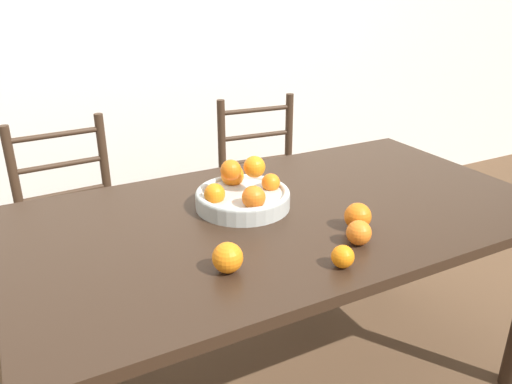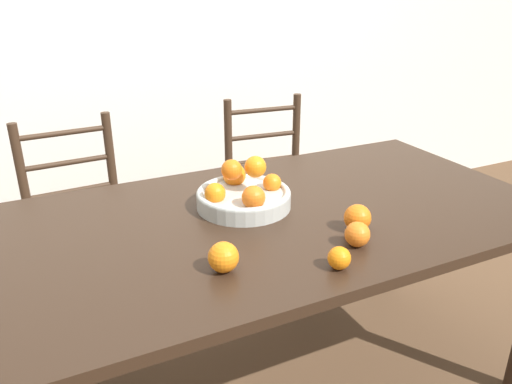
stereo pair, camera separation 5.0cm
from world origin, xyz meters
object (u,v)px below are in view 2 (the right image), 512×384
(orange_loose_3, at_px, (223,257))
(fruit_bowl, at_px, (243,194))
(chair_right, at_px, (272,194))
(chair_left, at_px, (82,231))
(orange_loose_2, at_px, (357,218))
(orange_loose_0, at_px, (339,258))
(orange_loose_1, at_px, (357,234))

(orange_loose_3, bearing_deg, fruit_bowl, 58.19)
(chair_right, bearing_deg, chair_left, -174.84)
(orange_loose_2, bearing_deg, orange_loose_0, -137.67)
(orange_loose_1, bearing_deg, orange_loose_2, 53.52)
(fruit_bowl, xyz_separation_m, chair_right, (0.48, 0.69, -0.35))
(fruit_bowl, xyz_separation_m, chair_left, (-0.47, 0.69, -0.35))
(orange_loose_1, height_order, orange_loose_3, orange_loose_3)
(orange_loose_0, xyz_separation_m, orange_loose_3, (-0.28, 0.12, 0.01))
(orange_loose_1, bearing_deg, orange_loose_0, -145.53)
(chair_right, bearing_deg, orange_loose_0, -104.37)
(orange_loose_0, xyz_separation_m, orange_loose_1, (0.12, 0.08, 0.01))
(orange_loose_3, bearing_deg, chair_left, 103.81)
(fruit_bowl, relative_size, chair_left, 0.34)
(orange_loose_3, distance_m, chair_right, 1.30)
(orange_loose_1, bearing_deg, fruit_bowl, 114.82)
(fruit_bowl, distance_m, orange_loose_0, 0.48)
(chair_left, bearing_deg, orange_loose_2, -57.91)
(orange_loose_3, bearing_deg, orange_loose_2, 4.97)
(chair_left, bearing_deg, orange_loose_0, -68.68)
(chair_left, bearing_deg, fruit_bowl, -58.98)
(chair_left, bearing_deg, chair_right, -3.47)
(fruit_bowl, bearing_deg, orange_loose_1, -65.18)
(fruit_bowl, relative_size, orange_loose_0, 5.10)
(orange_loose_0, relative_size, orange_loose_1, 0.85)
(fruit_bowl, relative_size, orange_loose_2, 3.82)
(orange_loose_3, xyz_separation_m, chair_left, (-0.26, 1.04, -0.35))
(orange_loose_0, height_order, orange_loose_2, orange_loose_2)
(fruit_bowl, bearing_deg, orange_loose_3, -121.81)
(orange_loose_0, distance_m, orange_loose_3, 0.31)
(orange_loose_2, height_order, chair_left, chair_left)
(orange_loose_0, xyz_separation_m, orange_loose_2, (0.18, 0.16, 0.01))
(orange_loose_2, height_order, orange_loose_3, orange_loose_2)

